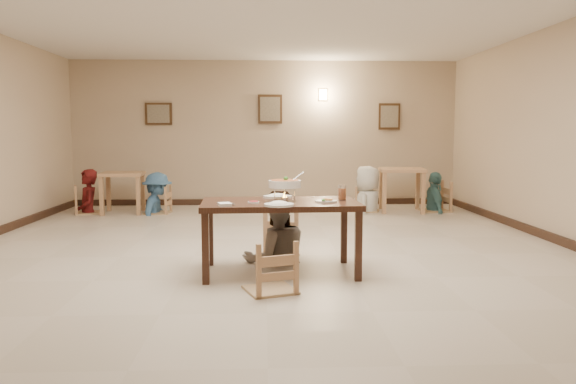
{
  "coord_description": "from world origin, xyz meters",
  "views": [
    {
      "loc": [
        -0.01,
        -6.79,
        1.5
      ],
      "look_at": [
        0.26,
        -0.23,
        0.81
      ],
      "focal_mm": 35.0,
      "sensor_mm": 36.0,
      "label": 1
    }
  ],
  "objects_px": {
    "bg_chair_lr": "(157,188)",
    "bg_diner_d": "(435,172)",
    "chair_far": "(276,217)",
    "bg_table_right": "(402,176)",
    "chair_near": "(270,243)",
    "bg_diner_a": "(87,169)",
    "bg_chair_ll": "(87,187)",
    "bg_diner_b": "(157,172)",
    "curry_warmer": "(285,184)",
    "bg_chair_rl": "(368,188)",
    "bg_table_left": "(123,180)",
    "bg_diner_c": "(368,166)",
    "drink_glass": "(342,193)",
    "bg_chair_rr": "(435,183)",
    "main_diner": "(276,191)"
  },
  "relations": [
    {
      "from": "chair_far",
      "to": "bg_chair_lr",
      "type": "relative_size",
      "value": 1.06
    },
    {
      "from": "main_diner",
      "to": "drink_glass",
      "type": "distance_m",
      "value": 0.86
    },
    {
      "from": "bg_chair_rl",
      "to": "bg_chair_rr",
      "type": "xyz_separation_m",
      "value": [
        1.3,
        -0.02,
        0.09
      ]
    },
    {
      "from": "drink_glass",
      "to": "bg_chair_lr",
      "type": "bearing_deg",
      "value": 122.36
    },
    {
      "from": "chair_near",
      "to": "bg_diner_b",
      "type": "xyz_separation_m",
      "value": [
        -2.07,
        5.31,
        0.3
      ]
    },
    {
      "from": "chair_far",
      "to": "curry_warmer",
      "type": "height_order",
      "value": "curry_warmer"
    },
    {
      "from": "chair_near",
      "to": "bg_table_right",
      "type": "relative_size",
      "value": 1.02
    },
    {
      "from": "curry_warmer",
      "to": "bg_chair_rl",
      "type": "xyz_separation_m",
      "value": [
        1.76,
        4.67,
        -0.5
      ]
    },
    {
      "from": "chair_near",
      "to": "curry_warmer",
      "type": "relative_size",
      "value": 2.44
    },
    {
      "from": "bg_chair_rl",
      "to": "bg_diner_c",
      "type": "xyz_separation_m",
      "value": [
        0.0,
        0.0,
        0.42
      ]
    },
    {
      "from": "curry_warmer",
      "to": "bg_chair_ll",
      "type": "distance_m",
      "value": 5.84
    },
    {
      "from": "bg_table_right",
      "to": "bg_chair_lr",
      "type": "bearing_deg",
      "value": -179.13
    },
    {
      "from": "chair_far",
      "to": "bg_diner_c",
      "type": "xyz_separation_m",
      "value": [
        1.84,
        4.02,
        0.37
      ]
    },
    {
      "from": "curry_warmer",
      "to": "drink_glass",
      "type": "xyz_separation_m",
      "value": [
        0.63,
        0.06,
        -0.1
      ]
    },
    {
      "from": "bg_table_left",
      "to": "bg_chair_rr",
      "type": "relative_size",
      "value": 0.76
    },
    {
      "from": "curry_warmer",
      "to": "drink_glass",
      "type": "bearing_deg",
      "value": 5.42
    },
    {
      "from": "curry_warmer",
      "to": "bg_diner_b",
      "type": "bearing_deg",
      "value": 116.03
    },
    {
      "from": "bg_table_right",
      "to": "bg_diner_b",
      "type": "height_order",
      "value": "bg_diner_b"
    },
    {
      "from": "curry_warmer",
      "to": "bg_diner_c",
      "type": "height_order",
      "value": "bg_diner_c"
    },
    {
      "from": "bg_chair_rl",
      "to": "bg_diner_a",
      "type": "distance_m",
      "value": 5.31
    },
    {
      "from": "chair_near",
      "to": "bg_chair_rl",
      "type": "height_order",
      "value": "chair_near"
    },
    {
      "from": "bg_diner_a",
      "to": "bg_diner_c",
      "type": "distance_m",
      "value": 5.3
    },
    {
      "from": "curry_warmer",
      "to": "bg_diner_b",
      "type": "height_order",
      "value": "bg_diner_b"
    },
    {
      "from": "curry_warmer",
      "to": "bg_chair_ll",
      "type": "bearing_deg",
      "value": 127.4
    },
    {
      "from": "bg_table_right",
      "to": "bg_chair_rl",
      "type": "xyz_separation_m",
      "value": [
        -0.65,
        0.03,
        -0.23
      ]
    },
    {
      "from": "bg_chair_lr",
      "to": "bg_diner_d",
      "type": "xyz_separation_m",
      "value": [
        5.3,
        0.07,
        0.28
      ]
    },
    {
      "from": "chair_far",
      "to": "bg_table_left",
      "type": "height_order",
      "value": "chair_far"
    },
    {
      "from": "bg_table_left",
      "to": "bg_diner_d",
      "type": "distance_m",
      "value": 5.95
    },
    {
      "from": "chair_far",
      "to": "bg_table_right",
      "type": "relative_size",
      "value": 1.1
    },
    {
      "from": "bg_chair_ll",
      "to": "bg_diner_c",
      "type": "distance_m",
      "value": 5.31
    },
    {
      "from": "bg_chair_rl",
      "to": "chair_far",
      "type": "bearing_deg",
      "value": 170.64
    },
    {
      "from": "bg_chair_lr",
      "to": "bg_chair_rr",
      "type": "height_order",
      "value": "bg_chair_rr"
    },
    {
      "from": "main_diner",
      "to": "bg_chair_rr",
      "type": "relative_size",
      "value": 1.52
    },
    {
      "from": "bg_table_left",
      "to": "bg_diner_c",
      "type": "xyz_separation_m",
      "value": [
        4.65,
        0.03,
        0.25
      ]
    },
    {
      "from": "bg_table_left",
      "to": "curry_warmer",
      "type": "bearing_deg",
      "value": -58.15
    },
    {
      "from": "chair_far",
      "to": "bg_diner_b",
      "type": "bearing_deg",
      "value": 135.35
    },
    {
      "from": "bg_chair_rr",
      "to": "bg_table_right",
      "type": "bearing_deg",
      "value": -94.78
    },
    {
      "from": "bg_diner_a",
      "to": "bg_diner_b",
      "type": "xyz_separation_m",
      "value": [
        1.3,
        -0.05,
        -0.06
      ]
    },
    {
      "from": "bg_diner_a",
      "to": "bg_chair_ll",
      "type": "bearing_deg",
      "value": 66.79
    },
    {
      "from": "bg_chair_rr",
      "to": "bg_diner_c",
      "type": "relative_size",
      "value": 0.62
    },
    {
      "from": "main_diner",
      "to": "bg_chair_rl",
      "type": "distance_m",
      "value": 4.53
    },
    {
      "from": "chair_far",
      "to": "chair_near",
      "type": "distance_m",
      "value": 1.39
    },
    {
      "from": "bg_table_left",
      "to": "bg_diner_a",
      "type": "relative_size",
      "value": 0.5
    },
    {
      "from": "chair_far",
      "to": "chair_near",
      "type": "xyz_separation_m",
      "value": [
        -0.08,
        -1.39,
        -0.04
      ]
    },
    {
      "from": "main_diner",
      "to": "bg_table_right",
      "type": "relative_size",
      "value": 1.78
    },
    {
      "from": "bg_table_right",
      "to": "bg_chair_rr",
      "type": "bearing_deg",
      "value": 0.27
    },
    {
      "from": "chair_near",
      "to": "bg_chair_ll",
      "type": "height_order",
      "value": "bg_chair_ll"
    },
    {
      "from": "chair_far",
      "to": "chair_near",
      "type": "relative_size",
      "value": 1.08
    },
    {
      "from": "bg_table_right",
      "to": "bg_diner_c",
      "type": "relative_size",
      "value": 0.53
    },
    {
      "from": "bg_chair_rr",
      "to": "bg_table_left",
      "type": "bearing_deg",
      "value": -95.01
    }
  ]
}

